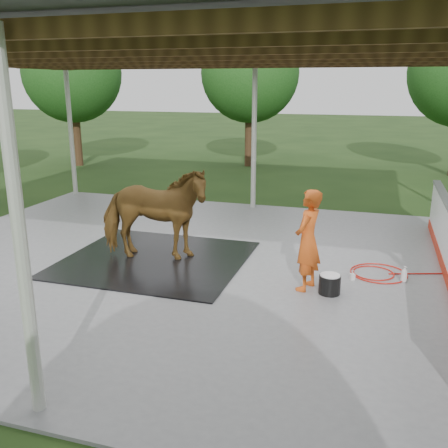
% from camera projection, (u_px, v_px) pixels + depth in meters
% --- Properties ---
extents(ground, '(100.00, 100.00, 0.00)m').
position_uv_depth(ground, '(194.00, 265.00, 9.65)').
color(ground, '#1E3814').
extents(concrete_slab, '(12.00, 10.00, 0.05)m').
position_uv_depth(concrete_slab, '(194.00, 264.00, 9.64)').
color(concrete_slab, slate).
rests_on(concrete_slab, ground).
extents(pavilion_structure, '(12.60, 10.60, 4.05)m').
position_uv_depth(pavilion_structure, '(190.00, 48.00, 8.57)').
color(pavilion_structure, beige).
rests_on(pavilion_structure, ground).
extents(tree_belt, '(28.00, 28.00, 5.80)m').
position_uv_depth(tree_belt, '(223.00, 61.00, 9.36)').
color(tree_belt, '#382314').
rests_on(tree_belt, ground).
extents(rubber_mat, '(3.44, 3.23, 0.03)m').
position_uv_depth(rubber_mat, '(155.00, 259.00, 9.77)').
color(rubber_mat, black).
rests_on(rubber_mat, concrete_slab).
extents(horse, '(2.30, 1.38, 1.82)m').
position_uv_depth(horse, '(153.00, 214.00, 9.52)').
color(horse, brown).
rests_on(horse, rubber_mat).
extents(handler, '(0.56, 0.71, 1.70)m').
position_uv_depth(handler, '(308.00, 240.00, 8.19)').
color(handler, '#C64B15').
rests_on(handler, concrete_slab).
extents(wash_bucket, '(0.36, 0.36, 0.33)m').
position_uv_depth(wash_bucket, '(330.00, 284.00, 8.17)').
color(wash_bucket, black).
rests_on(wash_bucket, concrete_slab).
extents(soap_bottle_a, '(0.16, 0.16, 0.29)m').
position_uv_depth(soap_bottle_a, '(404.00, 274.00, 8.67)').
color(soap_bottle_a, silver).
rests_on(soap_bottle_a, concrete_slab).
extents(soap_bottle_b, '(0.11, 0.11, 0.17)m').
position_uv_depth(soap_bottle_b, '(352.00, 275.00, 8.75)').
color(soap_bottle_b, '#338CD8').
rests_on(soap_bottle_b, concrete_slab).
extents(hose_coil, '(1.87, 1.02, 0.02)m').
position_uv_depth(hose_coil, '(378.00, 273.00, 9.07)').
color(hose_coil, '#B9170D').
rests_on(hose_coil, concrete_slab).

